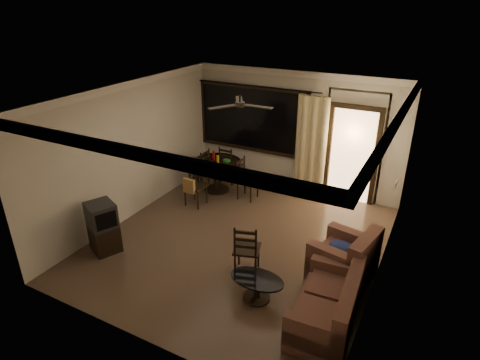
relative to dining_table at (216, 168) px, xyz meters
The scene contains 12 objects.
ground 2.38m from the dining_table, 48.31° to the right, with size 5.50×5.50×0.00m, color #7F6651.
room_shell 2.47m from the dining_table, ahead, with size 5.50×6.70×5.50m.
dining_table is the anchor object (origin of this frame).
dining_chair_west 0.59m from the dining_table, behind, with size 0.44×0.44×0.95m.
dining_chair_east 0.89m from the dining_table, ahead, with size 0.44×0.44×0.95m.
dining_chair_south 0.90m from the dining_table, 92.29° to the right, with size 0.44×0.49×0.95m.
dining_chair_north 0.64m from the dining_table, 87.14° to the left, with size 0.44×0.44×0.95m.
tv_cabinet 3.16m from the dining_table, 99.39° to the right, with size 0.64×0.62×0.95m.
sofa 4.75m from the dining_table, 39.91° to the right, with size 0.88×1.53×0.79m.
armchair 4.06m from the dining_table, 28.06° to the right, with size 1.06×1.06×0.90m.
coffee_table 3.93m from the dining_table, 50.24° to the right, with size 0.86×0.52×0.38m.
side_chair 3.26m from the dining_table, 50.31° to the right, with size 0.53×0.53×0.96m.
Camera 1 is at (3.02, -5.73, 4.25)m, focal length 30.00 mm.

